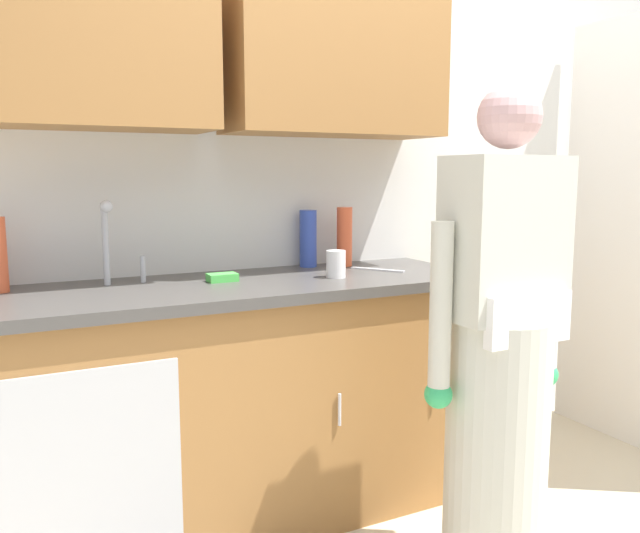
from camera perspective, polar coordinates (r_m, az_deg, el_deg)
kitchen_wall_with_uppers at (r=2.85m, az=-1.80°, el=10.84°), size 4.80×0.44×2.70m
counter_cabinet at (r=2.57m, az=-7.42°, el=-12.20°), size 1.90×0.62×0.90m
countertop at (r=2.45m, az=-7.57°, el=-1.83°), size 1.96×0.66×0.04m
sink at (r=2.36m, az=-16.76°, el=-2.37°), size 0.50×0.36×0.35m
person_at_sink at (r=2.24m, az=15.52°, el=-9.08°), size 0.55×0.34×1.62m
bottle_water_short at (r=2.84m, az=2.17°, el=2.64°), size 0.07×0.07×0.26m
bottle_water_tall at (r=2.81m, az=-1.05°, el=2.48°), size 0.07×0.07×0.25m
cup_by_sink at (r=2.53m, az=1.41°, el=0.22°), size 0.08×0.08×0.11m
knife_on_counter at (r=2.73m, az=5.11°, el=-0.27°), size 0.15×0.21×0.01m
sponge at (r=2.47m, az=-8.61°, el=-0.96°), size 0.11×0.07×0.03m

